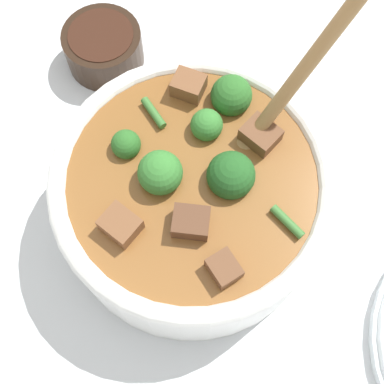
% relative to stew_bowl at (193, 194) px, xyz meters
% --- Properties ---
extents(ground_plane, '(4.00, 4.00, 0.00)m').
position_rel_stew_bowl_xyz_m(ground_plane, '(-0.00, -0.00, -0.05)').
color(ground_plane, silver).
extents(stew_bowl, '(0.29, 0.24, 0.26)m').
position_rel_stew_bowl_xyz_m(stew_bowl, '(0.00, 0.00, 0.00)').
color(stew_bowl, white).
rests_on(stew_bowl, ground_plane).
extents(condiment_bowl, '(0.08, 0.08, 0.04)m').
position_rel_stew_bowl_xyz_m(condiment_bowl, '(-0.04, 0.20, -0.03)').
color(condiment_bowl, black).
rests_on(condiment_bowl, ground_plane).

